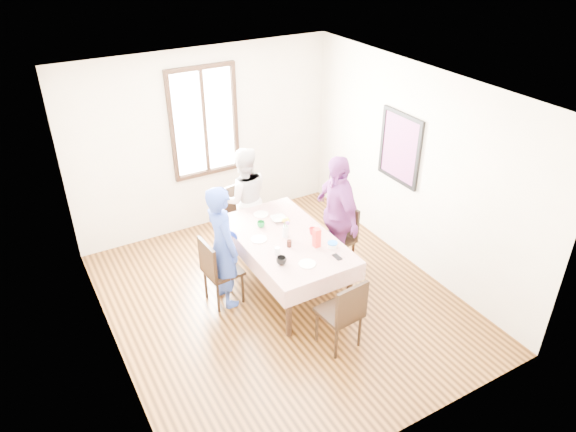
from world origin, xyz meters
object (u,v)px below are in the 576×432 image
(chair_left, at_px, (223,270))
(person_far, at_px, (245,199))
(chair_near, at_px, (339,312))
(dining_table, at_px, (286,263))
(person_left, at_px, (223,246))
(chair_far, at_px, (245,217))
(chair_right, at_px, (336,239))
(person_right, at_px, (336,215))

(chair_left, height_order, person_far, person_far)
(chair_near, xyz_separation_m, person_far, (0.00, 2.35, 0.30))
(dining_table, distance_m, chair_near, 1.19)
(chair_left, height_order, person_left, person_left)
(chair_far, bearing_deg, chair_right, 116.08)
(person_far, distance_m, person_right, 1.36)
(chair_near, distance_m, person_left, 1.59)
(person_left, bearing_deg, chair_left, 88.27)
(chair_far, xyz_separation_m, person_far, (0.00, -0.02, 0.30))
(chair_left, relative_size, chair_right, 1.00)
(person_far, height_order, person_right, person_right)
(person_left, distance_m, person_far, 1.27)
(person_far, bearing_deg, chair_left, 64.44)
(dining_table, height_order, person_left, person_left)
(person_left, xyz_separation_m, person_right, (1.55, -0.11, 0.04))
(chair_left, relative_size, chair_near, 1.00)
(chair_right, relative_size, person_right, 0.55)
(dining_table, distance_m, person_left, 0.90)
(chair_far, bearing_deg, dining_table, 80.85)
(dining_table, distance_m, chair_right, 0.80)
(dining_table, distance_m, person_right, 0.90)
(chair_near, relative_size, person_far, 0.60)
(dining_table, xyz_separation_m, person_far, (0.00, 1.16, 0.38))
(chair_right, bearing_deg, person_left, 77.53)
(person_far, bearing_deg, chair_right, 138.75)
(dining_table, bearing_deg, chair_right, 3.86)
(chair_right, distance_m, person_far, 1.40)
(chair_left, relative_size, person_right, 0.55)
(chair_left, distance_m, person_left, 0.34)
(chair_near, bearing_deg, person_far, 84.79)
(chair_near, height_order, person_far, person_far)
(dining_table, relative_size, chair_right, 1.89)
(dining_table, height_order, person_far, person_far)
(chair_near, height_order, person_left, person_left)
(person_left, bearing_deg, person_right, -95.69)
(chair_far, xyz_separation_m, person_left, (-0.78, -1.02, 0.34))
(chair_left, xyz_separation_m, chair_right, (1.60, -0.11, 0.00))
(chair_far, relative_size, person_right, 0.55)
(chair_left, xyz_separation_m, chair_near, (0.80, -1.35, 0.00))
(dining_table, relative_size, person_left, 1.08)
(chair_near, bearing_deg, dining_table, 84.79)
(person_left, bearing_deg, dining_table, -103.47)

